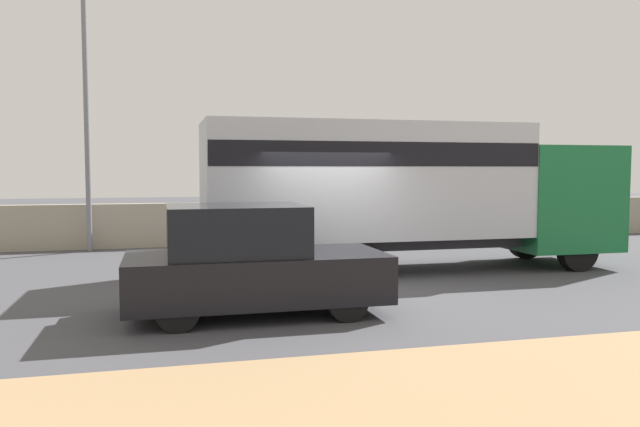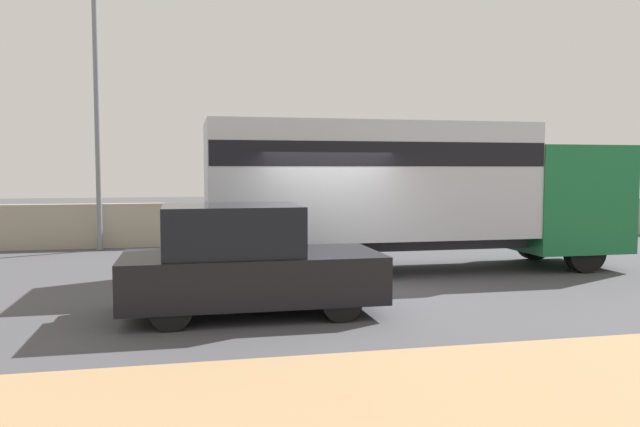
# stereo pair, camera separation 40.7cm
# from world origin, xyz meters

# --- Properties ---
(ground_plane) EXTENTS (80.00, 80.00, 0.00)m
(ground_plane) POSITION_xyz_m (0.00, 0.00, 0.00)
(ground_plane) COLOR #47474C
(dirt_shoulder_foreground) EXTENTS (60.00, 4.32, 0.04)m
(dirt_shoulder_foreground) POSITION_xyz_m (0.00, -5.95, 0.02)
(dirt_shoulder_foreground) COLOR tan
(dirt_shoulder_foreground) RESTS_ON ground_plane
(stone_wall_backdrop) EXTENTS (60.00, 0.35, 1.23)m
(stone_wall_backdrop) POSITION_xyz_m (0.00, 7.45, 0.61)
(stone_wall_backdrop) COLOR #A39984
(stone_wall_backdrop) RESTS_ON ground_plane
(street_lamp) EXTENTS (0.56, 0.28, 8.00)m
(street_lamp) POSITION_xyz_m (-4.91, 6.92, 4.56)
(street_lamp) COLOR slate
(street_lamp) RESTS_ON ground_plane
(box_truck) EXTENTS (8.96, 2.38, 3.13)m
(box_truck) POSITION_xyz_m (2.06, 1.87, 1.85)
(box_truck) COLOR #196B38
(box_truck) RESTS_ON ground_plane
(car_hatchback) EXTENTS (3.83, 1.80, 1.65)m
(car_hatchback) POSITION_xyz_m (-1.77, -1.40, 0.79)
(car_hatchback) COLOR black
(car_hatchback) RESTS_ON ground_plane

